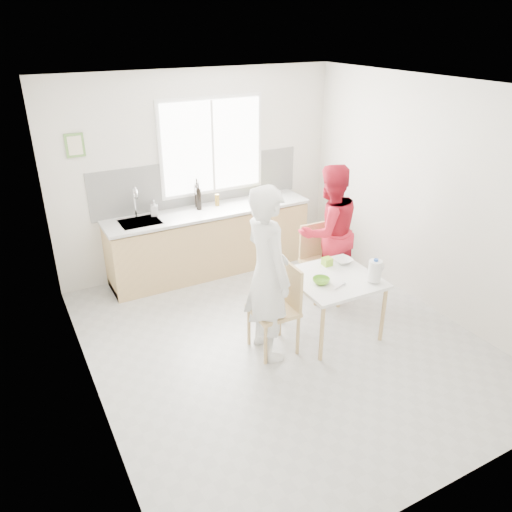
{
  "coord_description": "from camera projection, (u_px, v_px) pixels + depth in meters",
  "views": [
    {
      "loc": [
        -2.44,
        -3.94,
        3.25
      ],
      "look_at": [
        -0.22,
        0.2,
        1.01
      ],
      "focal_mm": 35.0,
      "sensor_mm": 36.0,
      "label": 1
    }
  ],
  "objects": [
    {
      "name": "chair_left",
      "position": [
        280.0,
        304.0,
        5.23
      ],
      "size": [
        0.46,
        0.46,
        0.98
      ],
      "rotation": [
        0.0,
        0.0,
        -1.59
      ],
      "color": "#DDBA77",
      "rests_on": "ground"
    },
    {
      "name": "chair_far",
      "position": [
        318.0,
        257.0,
        6.32
      ],
      "size": [
        0.44,
        0.44,
        0.93
      ],
      "rotation": [
        0.0,
        0.0,
        -0.02
      ],
      "color": "#DDBA77",
      "rests_on": "ground"
    },
    {
      "name": "kitchen_counter",
      "position": [
        210.0,
        244.0,
        6.94
      ],
      "size": [
        2.84,
        0.64,
        1.37
      ],
      "color": "#DDBA77",
      "rests_on": "ground"
    },
    {
      "name": "bowl_white",
      "position": [
        343.0,
        261.0,
        5.75
      ],
      "size": [
        0.21,
        0.21,
        0.05
      ],
      "primitive_type": "imported",
      "rotation": [
        0.0,
        0.0,
        -0.02
      ],
      "color": "white",
      "rests_on": "dining_table"
    },
    {
      "name": "room_shell",
      "position": [
        285.0,
        200.0,
        4.86
      ],
      "size": [
        4.5,
        4.5,
        4.5
      ],
      "color": "silver",
      "rests_on": "ground"
    },
    {
      "name": "wine_bottle_a",
      "position": [
        197.0,
        195.0,
        6.76
      ],
      "size": [
        0.07,
        0.07,
        0.32
      ],
      "primitive_type": "cylinder",
      "color": "black",
      "rests_on": "kitchen_counter"
    },
    {
      "name": "ground",
      "position": [
        281.0,
        340.0,
        5.57
      ],
      "size": [
        4.5,
        4.5,
        0.0
      ],
      "primitive_type": "plane",
      "color": "#B7B7B2",
      "rests_on": "ground"
    },
    {
      "name": "person_red",
      "position": [
        329.0,
        232.0,
        6.18
      ],
      "size": [
        0.85,
        0.67,
        1.71
      ],
      "primitive_type": "imported",
      "rotation": [
        0.0,
        0.0,
        3.12
      ],
      "color": "red",
      "rests_on": "ground"
    },
    {
      "name": "spoon",
      "position": [
        340.0,
        287.0,
        5.23
      ],
      "size": [
        0.16,
        0.06,
        0.01
      ],
      "primitive_type": "cylinder",
      "rotation": [
        0.0,
        1.57,
        0.33
      ],
      "color": "#A5A5AA",
      "rests_on": "dining_table"
    },
    {
      "name": "green_box",
      "position": [
        327.0,
        262.0,
        5.69
      ],
      "size": [
        0.1,
        0.1,
        0.09
      ],
      "primitive_type": "cube",
      "rotation": [
        0.0,
        0.0,
        -0.02
      ],
      "color": "#8CC62D",
      "rests_on": "dining_table"
    },
    {
      "name": "person_white",
      "position": [
        268.0,
        274.0,
        5.0
      ],
      "size": [
        0.46,
        0.69,
        1.87
      ],
      "primitive_type": "imported",
      "rotation": [
        0.0,
        0.0,
        1.55
      ],
      "color": "white",
      "rests_on": "ground"
    },
    {
      "name": "window",
      "position": [
        212.0,
        146.0,
        6.7
      ],
      "size": [
        1.5,
        0.06,
        1.3
      ],
      "color": "white",
      "rests_on": "room_shell"
    },
    {
      "name": "cutting_board",
      "position": [
        269.0,
        199.0,
        7.11
      ],
      "size": [
        0.4,
        0.33,
        0.01
      ],
      "primitive_type": "cube",
      "rotation": [
        0.0,
        0.0,
        -0.27
      ],
      "color": "#AACA2E",
      "rests_on": "kitchen_counter"
    },
    {
      "name": "bowl_green",
      "position": [
        321.0,
        281.0,
        5.3
      ],
      "size": [
        0.19,
        0.19,
        0.06
      ],
      "primitive_type": "imported",
      "rotation": [
        0.0,
        0.0,
        -0.02
      ],
      "color": "#69B329",
      "rests_on": "dining_table"
    },
    {
      "name": "picture_frame",
      "position": [
        75.0,
        145.0,
        5.87
      ],
      "size": [
        0.22,
        0.03,
        0.28
      ],
      "color": "#629644",
      "rests_on": "room_shell"
    },
    {
      "name": "backsplash",
      "position": [
        200.0,
        182.0,
        6.83
      ],
      "size": [
        3.0,
        0.02,
        0.65
      ],
      "primitive_type": "cube",
      "color": "white",
      "rests_on": "room_shell"
    },
    {
      "name": "wine_bottle_b",
      "position": [
        199.0,
        199.0,
        6.67
      ],
      "size": [
        0.07,
        0.07,
        0.3
      ],
      "primitive_type": "cylinder",
      "color": "black",
      "rests_on": "kitchen_counter"
    },
    {
      "name": "dining_table",
      "position": [
        333.0,
        283.0,
        5.47
      ],
      "size": [
        0.93,
        0.93,
        0.7
      ],
      "rotation": [
        0.0,
        0.0,
        -0.02
      ],
      "color": "white",
      "rests_on": "ground"
    },
    {
      "name": "jar_amber",
      "position": [
        217.0,
        200.0,
        6.84
      ],
      "size": [
        0.06,
        0.06,
        0.16
      ],
      "primitive_type": "cylinder",
      "color": "olive",
      "rests_on": "kitchen_counter"
    },
    {
      "name": "milk_jug",
      "position": [
        375.0,
        270.0,
        5.29
      ],
      "size": [
        0.2,
        0.14,
        0.25
      ],
      "rotation": [
        0.0,
        0.0,
        -0.02
      ],
      "color": "white",
      "rests_on": "dining_table"
    },
    {
      "name": "soap_bottle",
      "position": [
        154.0,
        208.0,
        6.49
      ],
      "size": [
        0.12,
        0.12,
        0.21
      ],
      "primitive_type": "imported",
      "rotation": [
        0.0,
        0.0,
        -0.27
      ],
      "color": "#999999",
      "rests_on": "kitchen_counter"
    }
  ]
}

